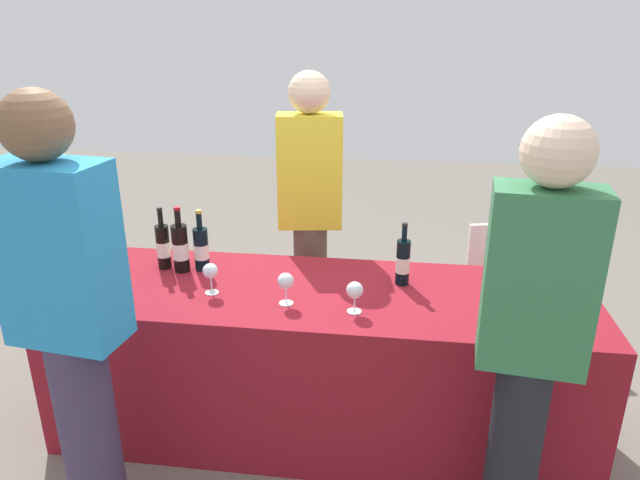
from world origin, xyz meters
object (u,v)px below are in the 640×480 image
at_px(wine_bottle_0, 163,246).
at_px(wine_bottle_4, 537,264).
at_px(server_pouring, 310,208).
at_px(guest_1, 531,336).
at_px(wine_glass_0, 210,272).
at_px(guest_0, 69,314).
at_px(wine_bottle_3, 403,262).
at_px(wine_bottle_1, 180,248).
at_px(wine_glass_1, 286,282).
at_px(wine_glass_3, 492,300).
at_px(wine_glass_2, 355,291).
at_px(menu_board, 510,280).
at_px(wine_bottle_2, 201,248).

relative_size(wine_bottle_0, wine_bottle_4, 1.09).
distance_m(server_pouring, guest_1, 1.61).
relative_size(wine_glass_0, guest_0, 0.08).
distance_m(wine_bottle_3, server_pouring, 0.78).
distance_m(wine_bottle_1, wine_glass_1, 0.65).
height_order(wine_bottle_0, wine_bottle_4, wine_bottle_0).
relative_size(wine_glass_3, server_pouring, 0.08).
relative_size(wine_glass_0, wine_glass_2, 1.04).
xyz_separation_m(wine_bottle_3, menu_board, (0.70, 0.96, -0.49)).
height_order(wine_bottle_3, server_pouring, server_pouring).
height_order(wine_glass_1, server_pouring, server_pouring).
bearing_deg(wine_bottle_0, wine_bottle_1, -14.41).
height_order(wine_bottle_1, server_pouring, server_pouring).
relative_size(wine_glass_2, guest_1, 0.08).
height_order(server_pouring, guest_0, guest_0).
relative_size(wine_bottle_0, server_pouring, 0.19).
bearing_deg(wine_bottle_0, wine_bottle_2, 1.30).
bearing_deg(wine_bottle_1, wine_glass_2, -19.84).
bearing_deg(wine_bottle_2, guest_1, -28.32).
relative_size(wine_bottle_2, wine_glass_3, 2.42).
relative_size(wine_bottle_3, wine_glass_0, 2.08).
distance_m(wine_bottle_2, guest_1, 1.62).
height_order(wine_bottle_1, wine_glass_0, wine_bottle_1).
height_order(wine_bottle_2, wine_bottle_4, wine_bottle_2).
xyz_separation_m(wine_bottle_3, wine_glass_0, (-0.87, -0.22, -0.01)).
bearing_deg(wine_glass_2, wine_glass_3, 0.95).
relative_size(server_pouring, guest_0, 0.97).
bearing_deg(wine_bottle_3, wine_glass_1, -151.24).
distance_m(wine_bottle_2, wine_bottle_3, 1.00).
bearing_deg(wine_glass_0, wine_glass_2, -8.08).
bearing_deg(wine_bottle_1, wine_glass_0, -45.25).
height_order(wine_glass_1, guest_1, guest_1).
relative_size(wine_glass_0, server_pouring, 0.09).
distance_m(wine_bottle_3, wine_glass_1, 0.58).
height_order(wine_bottle_1, guest_1, guest_1).
height_order(wine_bottle_1, wine_glass_2, wine_bottle_1).
bearing_deg(wine_glass_2, server_pouring, 110.32).
bearing_deg(guest_0, wine_bottle_1, 90.86).
bearing_deg(wine_glass_1, wine_bottle_0, 155.60).
distance_m(wine_bottle_3, wine_glass_0, 0.90).
height_order(guest_0, guest_1, guest_0).
height_order(wine_glass_3, guest_0, guest_0).
bearing_deg(wine_glass_0, wine_bottle_3, 14.29).
bearing_deg(wine_bottle_4, wine_glass_3, -124.08).
height_order(wine_bottle_2, menu_board, wine_bottle_2).
height_order(wine_bottle_0, guest_1, guest_1).
bearing_deg(guest_1, wine_bottle_1, 160.76).
xyz_separation_m(guest_0, guest_1, (1.62, 0.11, -0.02)).
distance_m(wine_bottle_4, wine_glass_0, 1.52).
bearing_deg(wine_glass_0, menu_board, 36.84).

